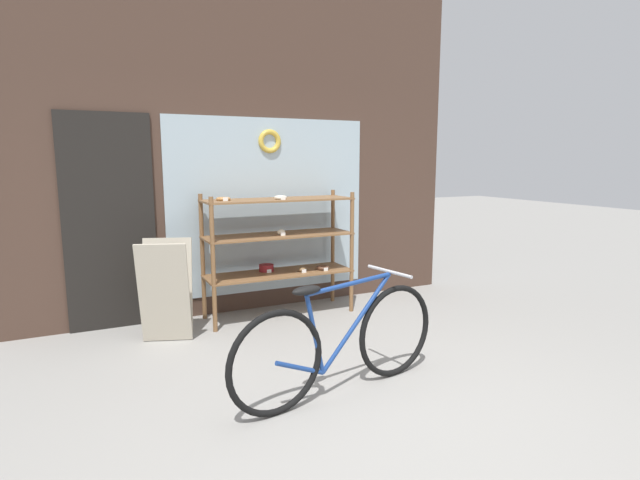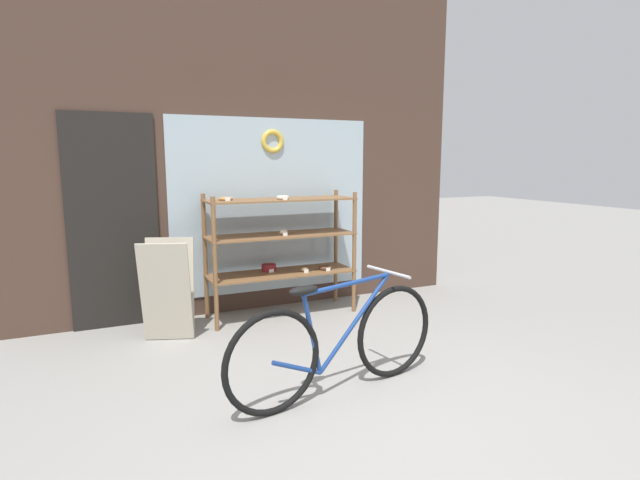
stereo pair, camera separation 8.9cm
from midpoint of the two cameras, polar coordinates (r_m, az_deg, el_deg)
ground_plane at (r=3.50m, az=6.39°, el=-19.13°), size 30.00×30.00×0.00m
storefront_facade at (r=5.50m, az=-8.83°, el=9.98°), size 4.97×0.13×3.59m
display_case at (r=5.27m, az=-5.24°, el=-0.05°), size 1.56×0.49×1.31m
bicycle at (r=3.58m, az=1.61°, el=-11.64°), size 1.75×0.47×0.85m
sandwich_board at (r=4.79m, az=-17.71°, el=-5.58°), size 0.54×0.51×0.93m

